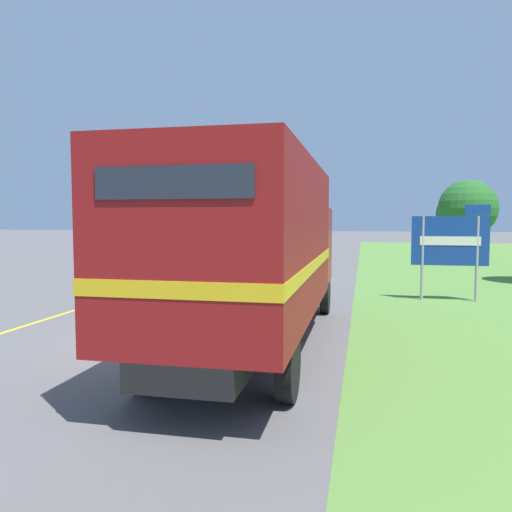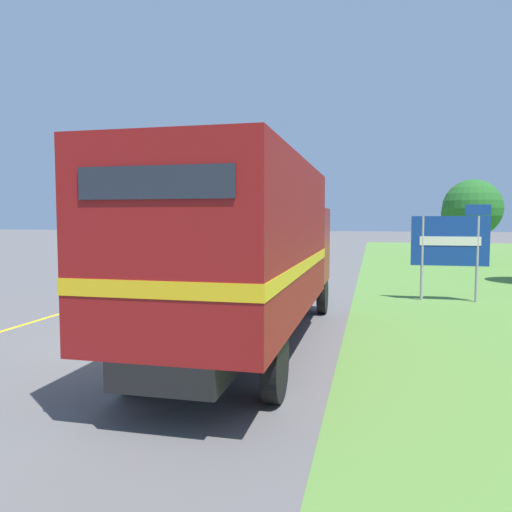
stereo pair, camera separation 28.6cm
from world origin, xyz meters
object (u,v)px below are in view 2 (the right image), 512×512
horse_trailer_truck (248,247)px  lead_car_white (244,249)px  roadside_tree_mid (472,209)px  roadside_tree_far (462,214)px  highway_sign (451,242)px

horse_trailer_truck → lead_car_white: horse_trailer_truck is taller
horse_trailer_truck → lead_car_white: 15.93m
horse_trailer_truck → roadside_tree_mid: roadside_tree_mid is taller
roadside_tree_mid → roadside_tree_far: (0.63, 7.04, -0.22)m
lead_car_white → highway_sign: size_ratio=1.52×
horse_trailer_truck → highway_sign: (4.61, 6.82, -0.16)m
horse_trailer_truck → highway_sign: 8.23m
highway_sign → roadside_tree_mid: size_ratio=0.62×
roadside_tree_mid → roadside_tree_far: roadside_tree_mid is taller
lead_car_white → roadside_tree_mid: roadside_tree_mid is taller
roadside_tree_mid → roadside_tree_far: bearing=84.9°
horse_trailer_truck → roadside_tree_mid: bearing=69.8°
roadside_tree_mid → roadside_tree_far: 7.08m
highway_sign → horse_trailer_truck: bearing=-124.0°
roadside_tree_far → highway_sign: bearing=-100.0°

